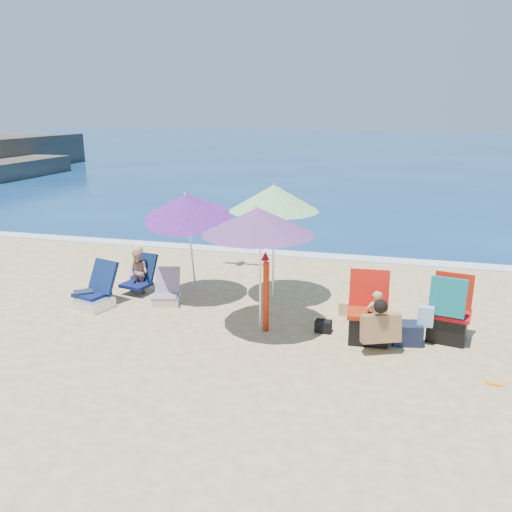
% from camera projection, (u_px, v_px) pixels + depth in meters
% --- Properties ---
extents(ground, '(120.00, 120.00, 0.00)m').
position_uv_depth(ground, '(259.00, 342.00, 8.09)').
color(ground, '#D8BC84').
rests_on(ground, ground).
extents(sea, '(120.00, 80.00, 0.12)m').
position_uv_depth(sea, '(373.00, 148.00, 50.04)').
color(sea, navy).
rests_on(sea, ground).
extents(foam, '(120.00, 0.50, 0.04)m').
position_uv_depth(foam, '(309.00, 255.00, 12.84)').
color(foam, white).
rests_on(foam, ground).
extents(umbrella_turquoise, '(1.99, 1.99, 2.06)m').
position_uv_depth(umbrella_turquoise, '(258.00, 221.00, 8.09)').
color(umbrella_turquoise, white).
rests_on(umbrella_turquoise, ground).
extents(umbrella_striped, '(1.78, 1.78, 2.22)m').
position_uv_depth(umbrella_striped, '(274.00, 198.00, 9.46)').
color(umbrella_striped, white).
rests_on(umbrella_striped, ground).
extents(umbrella_blue, '(1.80, 1.86, 2.19)m').
position_uv_depth(umbrella_blue, '(186.00, 206.00, 9.50)').
color(umbrella_blue, silver).
rests_on(umbrella_blue, ground).
extents(furled_umbrella, '(0.21, 0.35, 1.29)m').
position_uv_depth(furled_umbrella, '(266.00, 289.00, 8.35)').
color(furled_umbrella, '#B9290D').
rests_on(furled_umbrella, ground).
extents(chair_navy, '(0.82, 0.91, 0.80)m').
position_uv_depth(chair_navy, '(96.00, 295.00, 9.54)').
color(chair_navy, '#0C1648').
rests_on(chair_navy, ground).
extents(chair_rainbow, '(0.59, 0.67, 0.64)m').
position_uv_depth(chair_rainbow, '(167.00, 295.00, 9.66)').
color(chair_rainbow, '#E46D50').
rests_on(chair_rainbow, ground).
extents(camp_chair_left, '(0.65, 0.66, 1.07)m').
position_uv_depth(camp_chair_left, '(368.00, 320.00, 8.10)').
color(camp_chair_left, '#A0280B').
rests_on(camp_chair_left, ground).
extents(camp_chair_right, '(0.84, 0.73, 1.08)m').
position_uv_depth(camp_chair_right, '(447.00, 317.00, 8.06)').
color(camp_chair_right, '#AB0C13').
rests_on(camp_chair_right, ground).
extents(person_center, '(0.69, 0.76, 0.86)m').
position_uv_depth(person_center, '(377.00, 322.00, 7.81)').
color(person_center, tan).
rests_on(person_center, ground).
extents(person_left, '(0.62, 0.77, 0.95)m').
position_uv_depth(person_left, '(139.00, 272.00, 10.18)').
color(person_left, tan).
rests_on(person_left, ground).
extents(bag_navy_a, '(0.42, 0.40, 0.27)m').
position_uv_depth(bag_navy_a, '(84.00, 298.00, 9.61)').
color(bag_navy_a, '#1A263B').
rests_on(bag_navy_a, ground).
extents(bag_tan, '(0.29, 0.21, 0.24)m').
position_uv_depth(bag_tan, '(347.00, 308.00, 9.13)').
color(bag_tan, tan).
rests_on(bag_tan, ground).
extents(bag_navy_b, '(0.50, 0.41, 0.33)m').
position_uv_depth(bag_navy_b, '(406.00, 333.00, 8.01)').
color(bag_navy_b, '#171D32').
rests_on(bag_navy_b, ground).
extents(bag_black_b, '(0.27, 0.20, 0.20)m').
position_uv_depth(bag_black_b, '(323.00, 326.00, 8.44)').
color(bag_black_b, black).
rests_on(bag_black_b, ground).
extents(orange_item, '(0.21, 0.12, 0.03)m').
position_uv_depth(orange_item, '(494.00, 384.00, 6.84)').
color(orange_item, orange).
rests_on(orange_item, ground).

